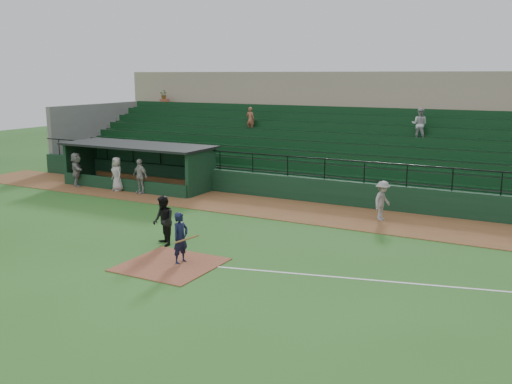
% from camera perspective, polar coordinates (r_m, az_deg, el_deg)
% --- Properties ---
extents(ground, '(90.00, 90.00, 0.00)m').
position_cam_1_polar(ground, '(20.22, -6.79, -6.41)').
color(ground, '#25571C').
rests_on(ground, ground).
extents(warning_track, '(40.00, 4.00, 0.03)m').
position_cam_1_polar(warning_track, '(26.89, 3.04, -1.76)').
color(warning_track, brown).
rests_on(warning_track, ground).
extents(home_plate_dirt, '(3.00, 3.00, 0.03)m').
position_cam_1_polar(home_plate_dirt, '(19.45, -8.49, -7.15)').
color(home_plate_dirt, brown).
rests_on(home_plate_dirt, ground).
extents(foul_line, '(17.49, 4.44, 0.01)m').
position_cam_1_polar(foul_line, '(18.25, 16.87, -8.84)').
color(foul_line, white).
rests_on(foul_line, ground).
extents(stadium_structure, '(38.00, 13.08, 6.40)m').
position_cam_1_polar(stadium_structure, '(34.23, 9.18, 4.89)').
color(stadium_structure, black).
rests_on(stadium_structure, ground).
extents(dugout, '(8.90, 3.20, 2.42)m').
position_cam_1_polar(dugout, '(33.13, -11.18, 2.90)').
color(dugout, black).
rests_on(dugout, ground).
extents(batter_at_plate, '(1.05, 0.71, 1.75)m').
position_cam_1_polar(batter_at_plate, '(19.33, -7.50, -4.56)').
color(batter_at_plate, black).
rests_on(batter_at_plate, ground).
extents(umpire, '(1.15, 1.10, 1.86)m').
position_cam_1_polar(umpire, '(21.43, -9.20, -2.85)').
color(umpire, black).
rests_on(umpire, ground).
extents(runner, '(0.86, 1.22, 1.72)m').
position_cam_1_polar(runner, '(25.28, 12.45, -0.85)').
color(runner, gray).
rests_on(runner, warning_track).
extents(dugout_player_a, '(1.15, 0.64, 1.85)m').
position_cam_1_polar(dugout_player_a, '(30.86, -11.46, 1.54)').
color(dugout_player_a, '#A9A49F').
rests_on(dugout_player_a, warning_track).
extents(dugout_player_b, '(1.06, 0.91, 1.84)m').
position_cam_1_polar(dugout_player_b, '(31.85, -13.65, 1.75)').
color(dugout_player_b, '#ADA7A2').
rests_on(dugout_player_b, warning_track).
extents(dugout_player_c, '(1.69, 1.60, 1.90)m').
position_cam_1_polar(dugout_player_c, '(33.84, -17.42, 2.16)').
color(dugout_player_c, gray).
rests_on(dugout_player_c, warning_track).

